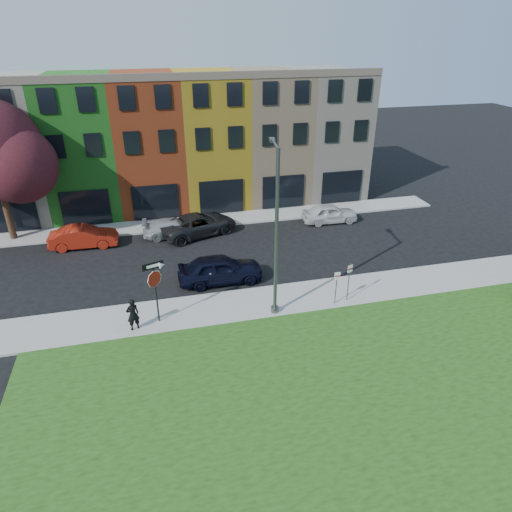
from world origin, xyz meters
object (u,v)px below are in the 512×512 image
object	(u,v)px
sedan_near	(220,269)
street_lamp	(276,234)
stop_sign	(155,280)
man	(133,314)

from	to	relation	value
sedan_near	street_lamp	xyz separation A→B (m)	(2.18, -3.74, 3.60)
stop_sign	sedan_near	distance (m)	5.26
stop_sign	man	world-z (taller)	stop_sign
sedan_near	street_lamp	bearing A→B (deg)	-149.41
stop_sign	street_lamp	distance (m)	6.22
street_lamp	stop_sign	bearing A→B (deg)	-175.53
man	sedan_near	xyz separation A→B (m)	(4.91, 3.74, -0.14)
man	sedan_near	world-z (taller)	man
sedan_near	street_lamp	world-z (taller)	street_lamp
man	stop_sign	bearing A→B (deg)	179.30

